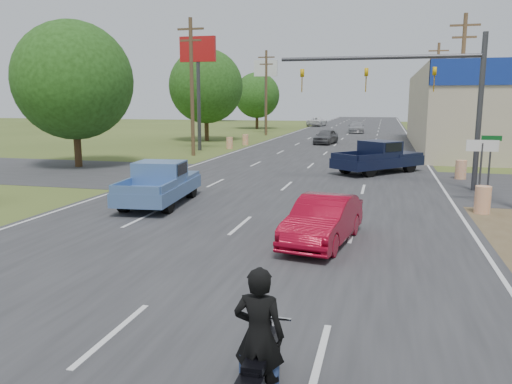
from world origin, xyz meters
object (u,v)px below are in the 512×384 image
(red_convertible, at_px, (323,221))
(distant_car_grey, at_px, (326,137))
(motorcycle, at_px, (258,378))
(blue_pickup, at_px, (161,183))
(distant_car_silver, at_px, (356,127))
(navy_pickup, at_px, (380,157))
(distant_car_white, at_px, (317,122))
(rider, at_px, (259,343))

(red_convertible, xyz_separation_m, distant_car_grey, (-3.83, 34.24, 0.04))
(red_convertible, relative_size, motorcycle, 2.07)
(blue_pickup, xyz_separation_m, distant_car_silver, (4.87, 48.94, -0.13))
(red_convertible, xyz_separation_m, blue_pickup, (-6.90, 4.07, 0.19))
(navy_pickup, xyz_separation_m, distant_car_grey, (-5.22, 18.97, -0.22))
(red_convertible, xyz_separation_m, distant_car_white, (-9.35, 69.73, 0.06))
(red_convertible, bearing_deg, blue_pickup, 158.82)
(blue_pickup, height_order, navy_pickup, navy_pickup)
(red_convertible, xyz_separation_m, navy_pickup, (1.40, 15.27, 0.25))
(navy_pickup, distance_m, distant_car_white, 55.51)
(distant_car_silver, height_order, distant_car_white, distant_car_white)
(navy_pickup, bearing_deg, rider, -52.10)
(red_convertible, distance_m, distant_car_grey, 34.46)
(rider, height_order, navy_pickup, rider)
(blue_pickup, relative_size, navy_pickup, 0.95)
(rider, xyz_separation_m, distant_car_grey, (-3.95, 42.25, -0.22))
(motorcycle, distance_m, blue_pickup, 14.01)
(red_convertible, xyz_separation_m, distant_car_silver, (-2.04, 53.00, 0.05))
(navy_pickup, distance_m, distant_car_silver, 37.89)
(motorcycle, height_order, rider, rider)
(rider, relative_size, distant_car_grey, 0.45)
(red_convertible, height_order, rider, rider)
(rider, height_order, blue_pickup, rider)
(rider, relative_size, navy_pickup, 0.33)
(blue_pickup, bearing_deg, distant_car_white, 86.49)
(red_convertible, height_order, distant_car_white, distant_car_white)
(navy_pickup, xyz_separation_m, distant_car_silver, (-3.43, 37.73, -0.20))
(distant_car_white, bearing_deg, distant_car_silver, 121.84)
(motorcycle, relative_size, blue_pickup, 0.37)
(distant_car_grey, bearing_deg, red_convertible, -74.29)
(navy_pickup, bearing_deg, motorcycle, -52.09)
(motorcycle, distance_m, distant_car_white, 78.35)
(blue_pickup, relative_size, distant_car_grey, 1.27)
(red_convertible, distance_m, motorcycle, 8.05)
(rider, bearing_deg, motorcycle, 90.00)
(motorcycle, distance_m, navy_pickup, 23.36)
(distant_car_grey, height_order, distant_car_silver, distant_car_silver)
(red_convertible, distance_m, distant_car_white, 70.35)
(rider, height_order, distant_car_white, rider)
(motorcycle, bearing_deg, distant_car_grey, 95.55)
(red_convertible, distance_m, rider, 8.01)
(motorcycle, bearing_deg, navy_pickup, 87.09)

